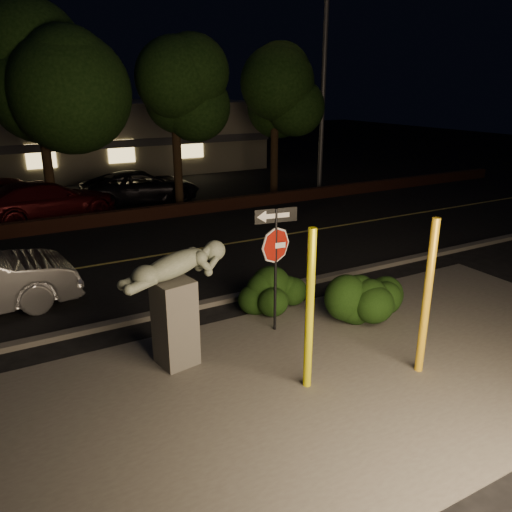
{
  "coord_description": "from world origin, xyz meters",
  "views": [
    {
      "loc": [
        -4.77,
        -7.06,
        4.93
      ],
      "look_at": [
        -0.06,
        1.44,
        1.6
      ],
      "focal_mm": 35.0,
      "sensor_mm": 36.0,
      "label": 1
    }
  ],
  "objects_px": {
    "yellow_pole_left": "(310,311)",
    "streetlight": "(320,45)",
    "sculpture": "(175,295)",
    "parked_car_red": "(7,195)",
    "yellow_pole_right": "(427,298)",
    "parked_car_dark": "(141,187)",
    "signpost": "(276,246)",
    "parked_car_darkred": "(47,201)"
  },
  "relations": [
    {
      "from": "sculpture",
      "to": "parked_car_red",
      "type": "bearing_deg",
      "value": 88.17
    },
    {
      "from": "signpost",
      "to": "parked_car_dark",
      "type": "bearing_deg",
      "value": 93.81
    },
    {
      "from": "streetlight",
      "to": "parked_car_red",
      "type": "xyz_separation_m",
      "value": [
        -13.51,
        2.18,
        -5.87
      ]
    },
    {
      "from": "sculpture",
      "to": "yellow_pole_right",
      "type": "bearing_deg",
      "value": -42.3
    },
    {
      "from": "parked_car_red",
      "to": "parked_car_darkred",
      "type": "relative_size",
      "value": 0.86
    },
    {
      "from": "streetlight",
      "to": "parked_car_darkred",
      "type": "relative_size",
      "value": 2.15
    },
    {
      "from": "yellow_pole_right",
      "to": "signpost",
      "type": "relative_size",
      "value": 1.09
    },
    {
      "from": "yellow_pole_right",
      "to": "sculpture",
      "type": "distance_m",
      "value": 4.42
    },
    {
      "from": "yellow_pole_right",
      "to": "parked_car_dark",
      "type": "relative_size",
      "value": 0.57
    },
    {
      "from": "sculpture",
      "to": "parked_car_red",
      "type": "height_order",
      "value": "sculpture"
    },
    {
      "from": "yellow_pole_right",
      "to": "parked_car_darkred",
      "type": "distance_m",
      "value": 15.39
    },
    {
      "from": "yellow_pole_right",
      "to": "sculpture",
      "type": "relative_size",
      "value": 1.29
    },
    {
      "from": "yellow_pole_left",
      "to": "signpost",
      "type": "distance_m",
      "value": 2.19
    },
    {
      "from": "yellow_pole_left",
      "to": "parked_car_dark",
      "type": "bearing_deg",
      "value": 83.56
    },
    {
      "from": "streetlight",
      "to": "parked_car_dark",
      "type": "height_order",
      "value": "streetlight"
    },
    {
      "from": "parked_car_red",
      "to": "parked_car_dark",
      "type": "xyz_separation_m",
      "value": [
        5.29,
        -0.65,
        -0.05
      ]
    },
    {
      "from": "yellow_pole_left",
      "to": "parked_car_red",
      "type": "distance_m",
      "value": 16.4
    },
    {
      "from": "parked_car_darkred",
      "to": "parked_car_red",
      "type": "bearing_deg",
      "value": 23.58
    },
    {
      "from": "parked_car_red",
      "to": "parked_car_dark",
      "type": "bearing_deg",
      "value": -74.83
    },
    {
      "from": "sculpture",
      "to": "streetlight",
      "type": "relative_size",
      "value": 0.2
    },
    {
      "from": "sculpture",
      "to": "streetlight",
      "type": "bearing_deg",
      "value": 36.49
    },
    {
      "from": "yellow_pole_left",
      "to": "yellow_pole_right",
      "type": "distance_m",
      "value": 2.14
    },
    {
      "from": "yellow_pole_right",
      "to": "parked_car_dark",
      "type": "xyz_separation_m",
      "value": [
        -0.33,
        15.93,
        -0.73
      ]
    },
    {
      "from": "yellow_pole_right",
      "to": "parked_car_dark",
      "type": "bearing_deg",
      "value": 91.17
    },
    {
      "from": "streetlight",
      "to": "parked_car_darkred",
      "type": "height_order",
      "value": "streetlight"
    },
    {
      "from": "yellow_pole_right",
      "to": "signpost",
      "type": "height_order",
      "value": "yellow_pole_right"
    },
    {
      "from": "parked_car_dark",
      "to": "sculpture",
      "type": "bearing_deg",
      "value": 168.51
    },
    {
      "from": "signpost",
      "to": "sculpture",
      "type": "distance_m",
      "value": 2.32
    },
    {
      "from": "parked_car_red",
      "to": "parked_car_dark",
      "type": "relative_size",
      "value": 0.88
    },
    {
      "from": "signpost",
      "to": "parked_car_dark",
      "type": "height_order",
      "value": "signpost"
    },
    {
      "from": "yellow_pole_left",
      "to": "yellow_pole_right",
      "type": "height_order",
      "value": "yellow_pole_right"
    },
    {
      "from": "parked_car_darkred",
      "to": "parked_car_dark",
      "type": "distance_m",
      "value": 4.2
    },
    {
      "from": "yellow_pole_left",
      "to": "parked_car_darkred",
      "type": "bearing_deg",
      "value": 99.21
    },
    {
      "from": "parked_car_darkred",
      "to": "parked_car_dark",
      "type": "height_order",
      "value": "parked_car_darkred"
    },
    {
      "from": "streetlight",
      "to": "parked_car_darkred",
      "type": "bearing_deg",
      "value": -162.69
    },
    {
      "from": "streetlight",
      "to": "parked_car_dark",
      "type": "relative_size",
      "value": 2.2
    },
    {
      "from": "yellow_pole_right",
      "to": "parked_car_dark",
      "type": "height_order",
      "value": "yellow_pole_right"
    },
    {
      "from": "yellow_pole_left",
      "to": "parked_car_darkred",
      "type": "xyz_separation_m",
      "value": [
        -2.3,
        14.16,
        -0.67
      ]
    },
    {
      "from": "parked_car_dark",
      "to": "yellow_pole_right",
      "type": "bearing_deg",
      "value": -176.28
    },
    {
      "from": "signpost",
      "to": "yellow_pole_right",
      "type": "bearing_deg",
      "value": -52.26
    },
    {
      "from": "yellow_pole_left",
      "to": "sculpture",
      "type": "height_order",
      "value": "yellow_pole_left"
    },
    {
      "from": "yellow_pole_left",
      "to": "streetlight",
      "type": "relative_size",
      "value": 0.26
    }
  ]
}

